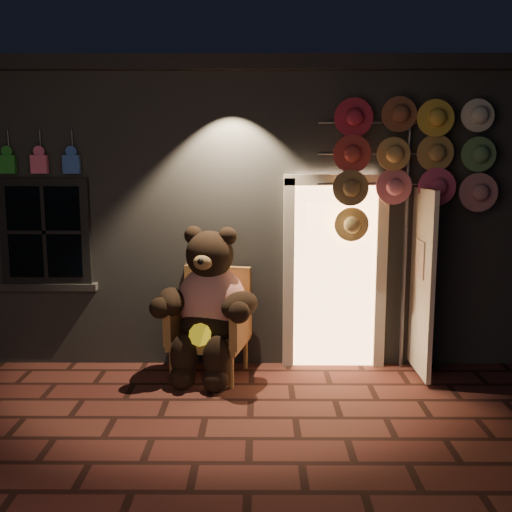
{
  "coord_description": "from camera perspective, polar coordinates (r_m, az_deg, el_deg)",
  "views": [
    {
      "loc": [
        0.5,
        -5.2,
        2.36
      ],
      "look_at": [
        0.46,
        1.0,
        1.35
      ],
      "focal_mm": 42.0,
      "sensor_mm": 36.0,
      "label": 1
    }
  ],
  "objects": [
    {
      "name": "hat_rack",
      "position": [
        6.67,
        14.39,
        8.76
      ],
      "size": [
        1.87,
        0.22,
        2.99
      ],
      "color": "#59595E",
      "rests_on": "ground"
    },
    {
      "name": "ground",
      "position": [
        5.73,
        -4.87,
        -15.09
      ],
      "size": [
        60.0,
        60.0,
        0.0
      ],
      "primitive_type": "plane",
      "color": "#562921",
      "rests_on": "ground"
    },
    {
      "name": "shop_building",
      "position": [
        9.22,
        -2.79,
        5.35
      ],
      "size": [
        7.3,
        5.95,
        3.51
      ],
      "color": "slate",
      "rests_on": "ground"
    },
    {
      "name": "wicker_armchair",
      "position": [
        6.65,
        -4.21,
        -6.27
      ],
      "size": [
        0.93,
        0.87,
        1.17
      ],
      "rotation": [
        0.0,
        0.0,
        -0.22
      ],
      "color": "#AF8743",
      "rests_on": "ground"
    },
    {
      "name": "teddy_bear",
      "position": [
        6.45,
        -4.53,
        -4.64
      ],
      "size": [
        1.18,
        1.03,
        1.66
      ],
      "rotation": [
        0.0,
        0.0,
        -0.22
      ],
      "color": "red",
      "rests_on": "ground"
    }
  ]
}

